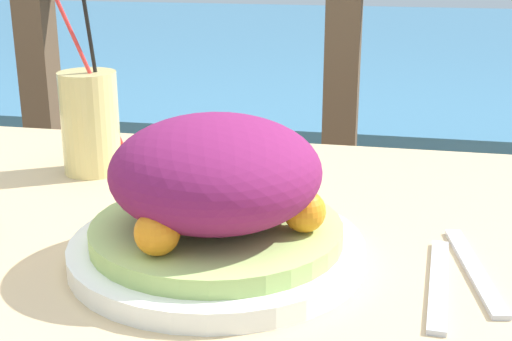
# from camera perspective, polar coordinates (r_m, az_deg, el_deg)

# --- Properties ---
(patio_table) EXTENTS (1.28, 0.81, 0.72)m
(patio_table) POSITION_cam_1_polar(r_m,az_deg,el_deg) (0.75, 0.84, -12.90)
(patio_table) COLOR tan
(patio_table) RESTS_ON ground_plane
(railing_fence) EXTENTS (2.80, 0.08, 1.03)m
(railing_fence) POSITION_cam_1_polar(r_m,az_deg,el_deg) (1.51, 6.84, 6.04)
(railing_fence) COLOR brown
(railing_fence) RESTS_ON ground_plane
(sea_backdrop) EXTENTS (12.00, 4.00, 0.49)m
(sea_backdrop) POSITION_cam_1_polar(r_m,az_deg,el_deg) (4.05, 9.75, 6.81)
(sea_backdrop) COLOR teal
(sea_backdrop) RESTS_ON ground_plane
(salad_plate) EXTENTS (0.29, 0.29, 0.14)m
(salad_plate) POSITION_cam_1_polar(r_m,az_deg,el_deg) (0.68, -3.19, -2.36)
(salad_plate) COLOR white
(salad_plate) RESTS_ON patio_table
(drink_glass) EXTENTS (0.08, 0.08, 0.25)m
(drink_glass) POSITION_cam_1_polar(r_m,az_deg,el_deg) (0.96, -13.12, 3.79)
(drink_glass) COLOR #DBCC7F
(drink_glass) RESTS_ON patio_table
(fork) EXTENTS (0.03, 0.18, 0.00)m
(fork) POSITION_cam_1_polar(r_m,az_deg,el_deg) (0.67, 14.40, -8.69)
(fork) COLOR silver
(fork) RESTS_ON patio_table
(knife) EXTENTS (0.05, 0.18, 0.00)m
(knife) POSITION_cam_1_polar(r_m,az_deg,el_deg) (0.70, 17.05, -7.58)
(knife) COLOR silver
(knife) RESTS_ON patio_table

